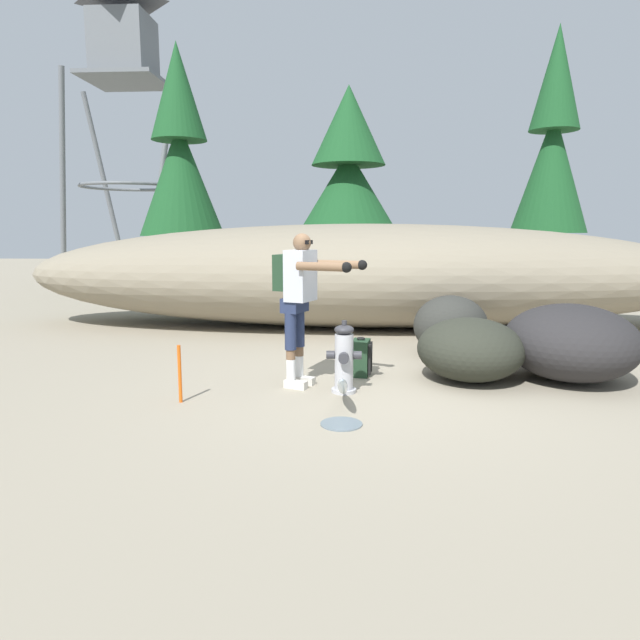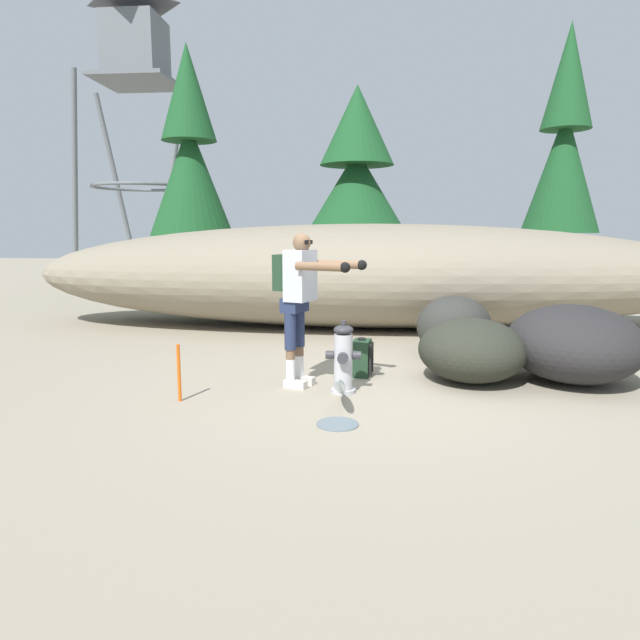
{
  "view_description": "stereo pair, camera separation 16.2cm",
  "coord_description": "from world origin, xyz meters",
  "views": [
    {
      "loc": [
        -0.18,
        -6.17,
        1.75
      ],
      "look_at": [
        -0.57,
        0.11,
        0.75
      ],
      "focal_mm": 31.63,
      "sensor_mm": 36.0,
      "label": 1
    },
    {
      "loc": [
        -0.02,
        -6.16,
        1.75
      ],
      "look_at": [
        -0.57,
        0.11,
        0.75
      ],
      "focal_mm": 31.63,
      "sensor_mm": 36.0,
      "label": 2
    }
  ],
  "objects": [
    {
      "name": "spare_backpack",
      "position": [
        -0.11,
        0.55,
        0.22
      ],
      "size": [
        0.32,
        0.33,
        0.47
      ],
      "rotation": [
        0.0,
        0.0,
        2.98
      ],
      "color": "#1E3823",
      "rests_on": "ground_plane"
    },
    {
      "name": "pine_tree_far_left",
      "position": [
        -4.92,
        9.23,
        3.7
      ],
      "size": [
        2.27,
        2.27,
        6.66
      ],
      "color": "#47331E",
      "rests_on": "ground_plane"
    },
    {
      "name": "fire_hydrant",
      "position": [
        -0.29,
        -0.2,
        0.37
      ],
      "size": [
        0.38,
        0.33,
        0.8
      ],
      "color": "#B2B2B7",
      "rests_on": "ground_plane"
    },
    {
      "name": "pine_tree_center",
      "position": [
        5.11,
        9.93,
        3.93
      ],
      "size": [
        2.02,
        2.02,
        7.12
      ],
      "color": "#47331E",
      "rests_on": "ground_plane"
    },
    {
      "name": "pine_tree_left",
      "position": [
        -0.37,
        8.16,
        3.01
      ],
      "size": [
        2.81,
        2.81,
        5.24
      ],
      "color": "#47331E",
      "rests_on": "ground_plane"
    },
    {
      "name": "dirt_embankment",
      "position": [
        0.0,
        4.19,
        0.94
      ],
      "size": [
        12.51,
        3.2,
        1.87
      ],
      "primitive_type": "ellipsoid",
      "color": "gray",
      "rests_on": "ground_plane"
    },
    {
      "name": "boulder_large",
      "position": [
        1.18,
        0.43,
        0.37
      ],
      "size": [
        1.25,
        1.35,
        0.74
      ],
      "primitive_type": "ellipsoid",
      "rotation": [
        0.0,
        0.0,
        3.13
      ],
      "color": "#292B22",
      "rests_on": "ground_plane"
    },
    {
      "name": "utility_worker",
      "position": [
        -0.79,
        0.01,
        1.1
      ],
      "size": [
        1.04,
        0.73,
        1.72
      ],
      "rotation": [
        0.0,
        0.0,
        -0.38
      ],
      "color": "beige",
      "rests_on": "ground_plane"
    },
    {
      "name": "boulder_small",
      "position": [
        1.16,
        1.7,
        0.43
      ],
      "size": [
        1.34,
        1.36,
        0.86
      ],
      "primitive_type": "ellipsoid",
      "rotation": [
        0.0,
        0.0,
        5.91
      ],
      "color": "#2E2F2A",
      "rests_on": "ground_plane"
    },
    {
      "name": "watchtower",
      "position": [
        -7.23,
        11.54,
        6.99
      ],
      "size": [
        3.93,
        3.93,
        9.2
      ],
      "color": "slate",
      "rests_on": "ground_plane"
    },
    {
      "name": "survey_stake",
      "position": [
        -1.97,
        -0.66,
        0.3
      ],
      "size": [
        0.04,
        0.04,
        0.6
      ],
      "primitive_type": "cylinder",
      "color": "#E55914",
      "rests_on": "ground_plane"
    },
    {
      "name": "boulder_mid",
      "position": [
        2.36,
        0.51,
        0.45
      ],
      "size": [
        1.7,
        1.83,
        0.9
      ],
      "primitive_type": "ellipsoid",
      "rotation": [
        0.0,
        0.0,
        0.13
      ],
      "color": "#282627",
      "rests_on": "ground_plane"
    },
    {
      "name": "hydrant_water_jet",
      "position": [
        -0.29,
        -0.86,
        0.19
      ],
      "size": [
        0.39,
        1.11,
        0.47
      ],
      "color": "silver",
      "rests_on": "ground_plane"
    },
    {
      "name": "ground_plane",
      "position": [
        0.0,
        0.0,
        -0.02
      ],
      "size": [
        56.0,
        56.0,
        0.04
      ],
      "primitive_type": "cube",
      "color": "gray"
    }
  ]
}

